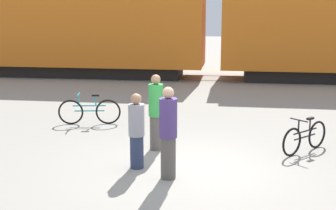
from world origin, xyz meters
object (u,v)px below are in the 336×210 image
Objects in this scene: bicycle_teal at (89,111)px; person_in_green at (156,112)px; bicycle_black at (305,137)px; person_in_grey at (137,131)px; person_in_purple at (168,133)px; freight_train at (213,13)px.

person_in_green is (2.23, -2.04, 0.51)m from bicycle_teal.
bicycle_black is 3.93m from person_in_grey.
person_in_purple reaches higher than bicycle_teal.
person_in_purple is (0.53, -1.78, 0.02)m from person_in_green.
bicycle_teal is at bearing -72.29° from person_in_grey.
person_in_grey is 0.88m from person_in_purple.
bicycle_teal is at bearing 162.65° from bicycle_black.
person_in_green is at bearing 12.16° from person_in_purple.
person_in_purple is (-0.25, -12.62, -2.02)m from freight_train.
freight_train is 12.78m from person_in_purple.
freight_train is 44.65× the size of bicycle_black.
freight_train is 11.06m from person_in_green.
person_in_grey is (2.04, -3.32, 0.41)m from bicycle_teal.
person_in_grey is (-3.58, -1.56, 0.44)m from bicycle_black.
bicycle_teal reaches higher than bicycle_black.
person_in_purple reaches higher than person_in_grey.
person_in_purple is (-2.85, -2.06, 0.56)m from bicycle_black.
freight_train is 12.35m from person_in_grey.
freight_train is at bearing 71.09° from bicycle_teal.
person_in_purple is at bearing 48.74° from person_in_green.
bicycle_black is 3.56m from person_in_purple.
bicycle_teal is 0.98× the size of person_in_green.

